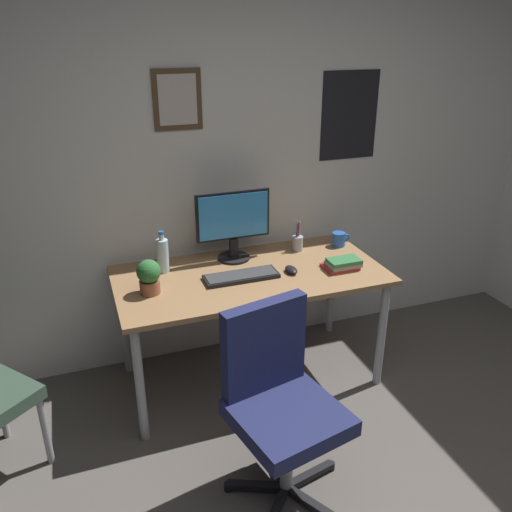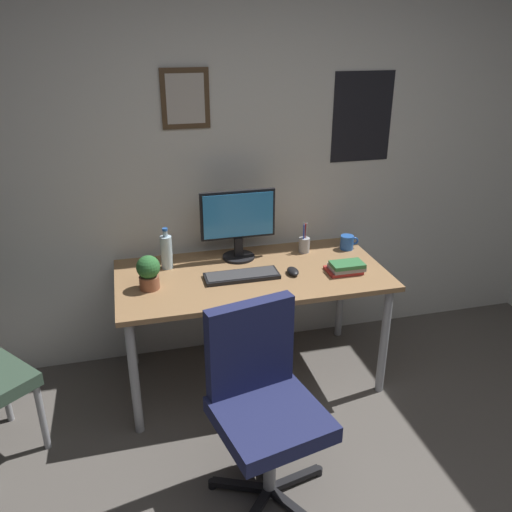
% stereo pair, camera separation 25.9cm
% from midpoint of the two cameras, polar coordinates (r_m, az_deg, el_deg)
% --- Properties ---
extents(wall_back, '(4.40, 0.10, 2.60)m').
position_cam_midpoint_polar(wall_back, '(3.38, 2.07, 10.47)').
color(wall_back, silver).
rests_on(wall_back, ground_plane).
extents(desk, '(1.57, 0.78, 0.73)m').
position_cam_midpoint_polar(desk, '(3.14, 1.91, -3.08)').
color(desk, '#936D47').
rests_on(desk, ground_plane).
extents(office_chair, '(0.58, 0.58, 0.95)m').
position_cam_midpoint_polar(office_chair, '(2.48, 3.77, -14.96)').
color(office_chair, '#1E234C').
rests_on(office_chair, ground_plane).
extents(monitor, '(0.46, 0.20, 0.43)m').
position_cam_midpoint_polar(monitor, '(3.21, 0.36, 3.68)').
color(monitor, black).
rests_on(monitor, desk).
extents(keyboard, '(0.43, 0.15, 0.03)m').
position_cam_midpoint_polar(keyboard, '(3.04, 0.89, -2.18)').
color(keyboard, black).
rests_on(keyboard, desk).
extents(computer_mouse, '(0.06, 0.11, 0.04)m').
position_cam_midpoint_polar(computer_mouse, '(3.10, 6.39, -1.70)').
color(computer_mouse, black).
rests_on(computer_mouse, desk).
extents(water_bottle, '(0.07, 0.07, 0.25)m').
position_cam_midpoint_polar(water_bottle, '(3.15, -7.33, 0.45)').
color(water_bottle, silver).
rests_on(water_bottle, desk).
extents(coffee_mug_near, '(0.12, 0.09, 0.09)m').
position_cam_midpoint_polar(coffee_mug_near, '(3.49, 11.92, 1.42)').
color(coffee_mug_near, '#2659B2').
rests_on(coffee_mug_near, desk).
extents(potted_plant, '(0.13, 0.13, 0.20)m').
position_cam_midpoint_polar(potted_plant, '(2.91, -9.05, -1.69)').
color(potted_plant, brown).
rests_on(potted_plant, desk).
extents(pen_cup, '(0.07, 0.07, 0.20)m').
position_cam_midpoint_polar(pen_cup, '(3.40, 7.40, 1.25)').
color(pen_cup, '#9EA0A5').
rests_on(pen_cup, desk).
extents(book_stack_left, '(0.21, 0.15, 0.07)m').
position_cam_midpoint_polar(book_stack_left, '(3.17, 11.98, -1.25)').
color(book_stack_left, '#B22D28').
rests_on(book_stack_left, desk).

